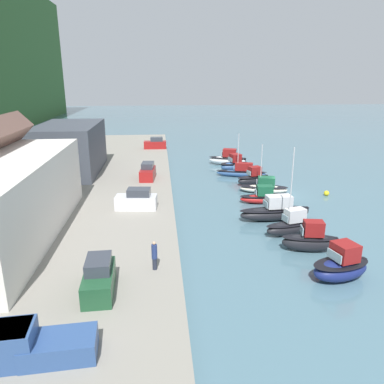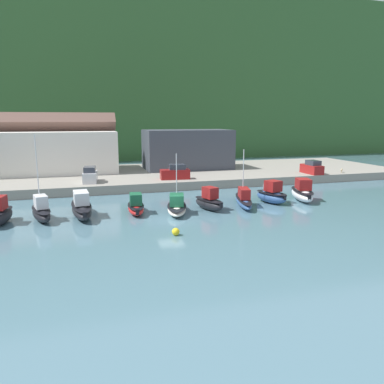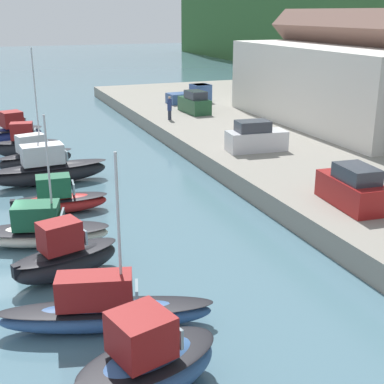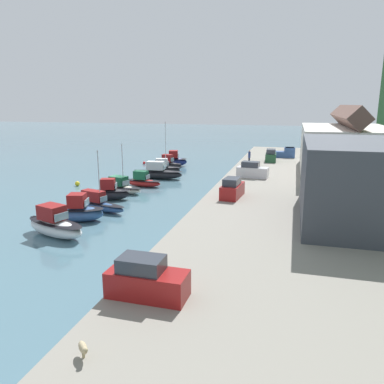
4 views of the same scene
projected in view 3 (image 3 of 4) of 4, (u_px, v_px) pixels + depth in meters
name	position (u px, v px, depth m)	size (l,w,h in m)	color
harbor_clubhouse	(348.00, 81.00, 46.94)	(22.45, 11.85, 9.68)	silver
moored_boat_0	(15.00, 132.00, 44.68)	(3.35, 4.95, 2.84)	navy
moored_boat_1	(26.00, 145.00, 40.69)	(2.26, 4.90, 2.74)	black
moored_boat_2	(35.00, 156.00, 37.68)	(2.80, 5.60, 8.38)	black
moored_boat_3	(49.00, 170.00, 34.48)	(2.45, 7.65, 2.66)	black
moored_boat_4	(58.00, 200.00, 29.62)	(2.10, 5.41, 2.15)	red
moored_boat_5	(43.00, 230.00, 25.52)	(3.46, 6.44, 6.29)	white
moored_boat_6	(66.00, 257.00, 22.29)	(2.87, 4.91, 2.56)	black
moored_boat_7	(104.00, 310.00, 18.68)	(3.41, 7.68, 6.44)	#33568E
moored_boat_8	(147.00, 365.00, 15.38)	(3.29, 4.92, 2.72)	#33568E
parked_car_0	(256.00, 138.00, 37.86)	(2.19, 4.35, 2.16)	silver
parked_car_1	(352.00, 188.00, 27.04)	(4.34, 2.16, 2.16)	maroon
parked_car_3	(195.00, 103.00, 52.12)	(4.28, 1.99, 2.16)	#1E4C2D
pickup_truck_0	(193.00, 95.00, 58.03)	(2.33, 4.87, 1.90)	#2D4C84
person_on_quay	(170.00, 108.00, 48.62)	(0.40, 0.40, 2.14)	#232838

